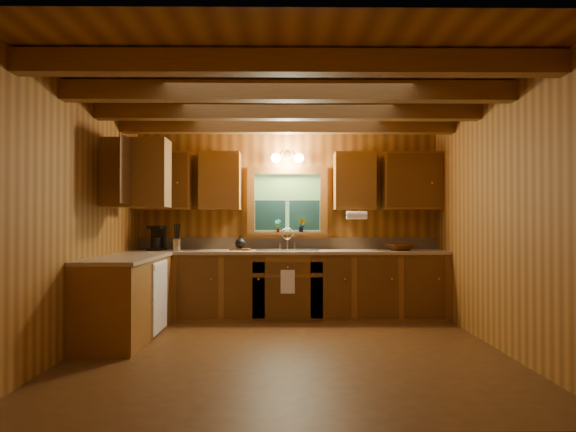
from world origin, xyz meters
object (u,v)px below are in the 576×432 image
Objects in this scene: sink at (287,254)px; cutting_board at (240,249)px; coffee_maker at (158,238)px; wicker_basket at (400,247)px.

sink reaches higher than cutting_board.
coffee_maker is at bearing -179.52° from sink.
cutting_board is 2.13m from wicker_basket.
cutting_board is (-0.64, 0.01, 0.06)m from sink.
wicker_basket is at bearing 8.87° from coffee_maker.
wicker_basket is at bearing -2.84° from sink.
coffee_maker is at bearing -176.16° from cutting_board.
sink is 2.15× the size of wicker_basket.
cutting_board is at bearing 11.13° from coffee_maker.
cutting_board is at bearing 179.23° from sink.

